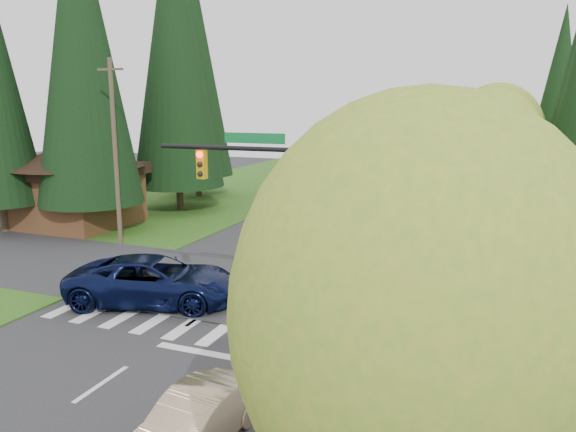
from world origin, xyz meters
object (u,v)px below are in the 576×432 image
Objects in this scene: parked_car_c at (443,195)px; parked_car_e at (455,173)px; sedan_champagne at (195,421)px; suv_navy at (154,281)px; parked_car_a at (400,219)px; parked_car_b at (410,211)px; parked_car_d at (456,180)px.

parked_car_c is 0.98× the size of parked_car_e.
sedan_champagne is 0.90× the size of parked_car_e.
suv_navy is at bearing -107.47° from parked_car_e.
parked_car_c is at bearing -32.71° from suv_navy.
parked_car_a is at bearing -38.77° from suv_navy.
parked_car_e is at bearing -26.25° from suv_navy.
sedan_champagne is 27.19m from parked_car_b.
sedan_champagne is 0.86× the size of parked_car_a.
parked_car_b is 16.48m from parked_car_d.
parked_car_b is at bearing -34.70° from suv_navy.
suv_navy is 1.55× the size of parked_car_d.
sedan_champagne is 0.94× the size of parked_car_b.
sedan_champagne is 23.37m from parked_car_a.
parked_car_c reaches higher than parked_car_b.
parked_car_a is 1.07× the size of parked_car_c.
parked_car_d reaches higher than parked_car_e.
parked_car_d is 5.49m from parked_car_e.
suv_navy is 1.39× the size of parked_car_a.
suv_navy is at bearing -108.44° from parked_car_d.
parked_car_a is 1.05× the size of parked_car_e.
parked_car_e is at bearing 80.86° from parked_car_a.
parked_car_b is 1.02× the size of parked_car_d.
suv_navy is at bearing -119.94° from parked_car_a.
parked_car_a reaches higher than parked_car_e.
suv_navy reaches higher than parked_car_d.
parked_car_a is 3.82m from parked_car_b.
parked_car_d is (1.61, 43.60, 0.05)m from sedan_champagne.
sedan_champagne is at bearing -89.06° from parked_car_b.
suv_navy is 17.07m from parked_car_a.
parked_car_b is 0.97× the size of parked_car_c.
parked_car_a is at bearing -99.19° from parked_car_e.
parked_car_c is (1.50, 34.05, 0.06)m from sedan_champagne.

